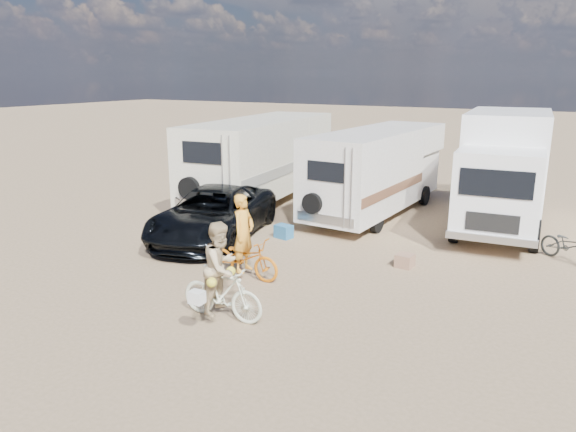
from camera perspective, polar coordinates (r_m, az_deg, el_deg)
The scene contains 12 objects.
ground at distance 13.42m, azimuth -1.79°, elevation -6.51°, with size 140.00×140.00×0.00m, color #9B7E5D.
rv_main at distance 19.40m, azimuth 9.40°, elevation 4.57°, with size 2.28×7.50×2.99m, color white, non-canonical shape.
rv_left at distance 21.17m, azimuth -2.83°, elevation 5.88°, with size 2.66×8.41×3.19m, color beige, non-canonical shape.
box_truck at distance 18.30m, azimuth 21.78°, elevation 4.26°, with size 2.45×6.55×3.71m, color white, non-canonical shape.
dark_suv at distance 16.54m, azimuth -7.88°, elevation 0.28°, with size 2.54×5.52×1.53m, color black.
bike_man at distance 13.29m, azimuth -4.67°, elevation -4.45°, with size 0.67×1.93×1.01m, color #C7620C.
bike_woman at distance 11.15m, azimuth -7.00°, elevation -8.09°, with size 0.53×1.87×1.13m, color beige.
rider_man at distance 13.14m, azimuth -4.72°, elevation -2.57°, with size 0.70×0.46×1.93m, color gold.
rider_woman at distance 11.01m, azimuth -7.06°, elevation -6.27°, with size 0.92×0.71×1.89m, color tan.
bike_parked at distance 16.15m, azimuth 27.68°, elevation -2.81°, with size 0.61×1.76×0.92m, color #272A28.
cooler at distance 16.49m, azimuth -0.47°, elevation -1.65°, with size 0.51×0.37×0.41m, color #296595.
crate at distance 14.40m, azimuth 12.26°, elevation -4.63°, with size 0.42×0.42×0.34m, color #926951.
Camera 1 is at (6.42, -10.73, 4.89)m, focal length 33.59 mm.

